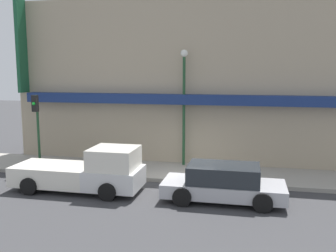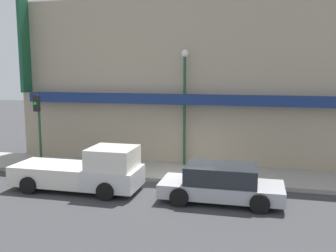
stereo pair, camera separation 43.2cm
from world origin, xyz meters
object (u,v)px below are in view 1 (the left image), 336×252
(parked_car, at_px, (223,183))
(fire_hydrant, at_px, (95,163))
(street_lamp, at_px, (184,94))
(pickup_truck, at_px, (86,172))
(traffic_light, at_px, (37,118))

(parked_car, distance_m, fire_hydrant, 6.79)
(street_lamp, bearing_deg, parked_car, -62.58)
(pickup_truck, height_order, street_lamp, street_lamp)
(fire_hydrant, distance_m, street_lamp, 5.52)
(parked_car, distance_m, traffic_light, 9.74)
(fire_hydrant, bearing_deg, parked_car, -21.49)
(pickup_truck, distance_m, traffic_light, 4.71)
(traffic_light, bearing_deg, fire_hydrant, 1.86)
(pickup_truck, distance_m, parked_car, 5.62)
(parked_car, xyz_separation_m, fire_hydrant, (-6.32, 2.49, -0.16))
(parked_car, xyz_separation_m, traffic_light, (-9.24, 2.39, 1.96))
(parked_car, bearing_deg, street_lamp, 117.19)
(parked_car, height_order, fire_hydrant, parked_car)
(parked_car, height_order, traffic_light, traffic_light)
(parked_car, xyz_separation_m, street_lamp, (-2.32, 4.47, 3.08))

